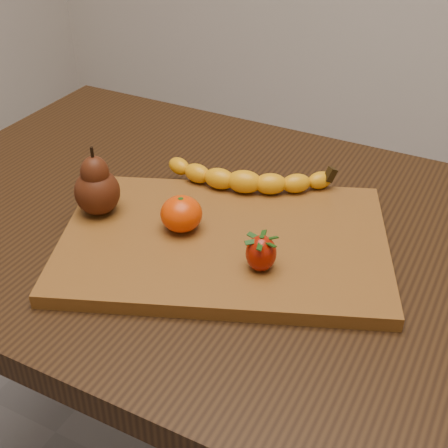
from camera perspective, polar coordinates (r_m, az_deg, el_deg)
The scene contains 6 objects.
table at distance 0.99m, azimuth -1.46°, elevation -4.30°, with size 1.00×0.70×0.76m.
cutting_board at distance 0.87m, azimuth 0.00°, elevation -1.64°, with size 0.45×0.30×0.02m, color brown.
banana at distance 0.96m, azimuth 1.87°, elevation 3.89°, with size 0.23×0.06×0.04m, color #F0A20B, non-canonical shape.
pear at distance 0.91m, azimuth -11.65°, elevation 3.90°, with size 0.07×0.07×0.10m, color #461C0B, non-canonical shape.
mandarin at distance 0.87m, azimuth -3.92°, elevation 0.94°, with size 0.06×0.06×0.05m, color #D73A02.
strawberry at distance 0.79m, azimuth 3.41°, elevation -2.57°, with size 0.04×0.04×0.05m, color #9A1404, non-canonical shape.
Camera 1 is at (0.38, -0.68, 1.28)m, focal length 50.00 mm.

